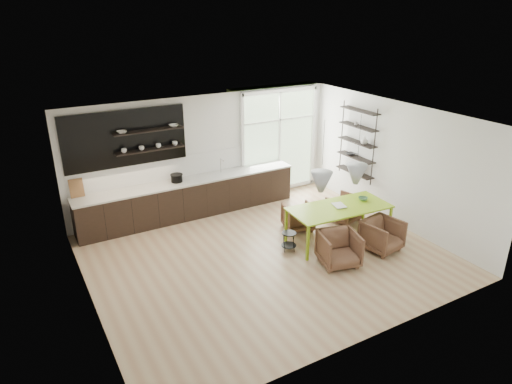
# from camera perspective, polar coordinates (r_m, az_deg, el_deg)

# --- Properties ---
(room) EXTENTS (7.02, 6.01, 2.91)m
(room) POSITION_cam_1_polar(r_m,az_deg,el_deg) (10.19, 1.00, 2.70)
(room) COLOR tan
(room) RESTS_ON ground
(kitchen_run) EXTENTS (5.54, 0.69, 2.75)m
(kitchen_run) POSITION_cam_1_polar(r_m,az_deg,el_deg) (11.33, -8.71, -0.17)
(kitchen_run) COLOR black
(kitchen_run) RESTS_ON ground
(right_shelving) EXTENTS (0.26, 1.22, 1.90)m
(right_shelving) POSITION_cam_1_polar(r_m,az_deg,el_deg) (11.78, 12.59, 5.85)
(right_shelving) COLOR black
(right_shelving) RESTS_ON ground
(dining_table) EXTENTS (2.29, 1.15, 0.81)m
(dining_table) POSITION_cam_1_polar(r_m,az_deg,el_deg) (10.11, 10.36, -2.14)
(dining_table) COLOR #91C01C
(dining_table) RESTS_ON ground
(armchair_back_left) EXTENTS (0.79, 0.80, 0.60)m
(armchair_back_left) POSITION_cam_1_polar(r_m,az_deg,el_deg) (10.70, 5.27, -3.12)
(armchair_back_left) COLOR brown
(armchair_back_left) RESTS_ON ground
(armchair_back_right) EXTENTS (0.84, 0.86, 0.64)m
(armchair_back_right) POSITION_cam_1_polar(r_m,az_deg,el_deg) (11.25, 10.93, -2.03)
(armchair_back_right) COLOR brown
(armchair_back_right) RESTS_ON ground
(armchair_front_left) EXTENTS (0.92, 0.93, 0.70)m
(armchair_front_left) POSITION_cam_1_polar(r_m,az_deg,el_deg) (9.37, 10.32, -6.99)
(armchair_front_left) COLOR brown
(armchair_front_left) RESTS_ON ground
(armchair_front_right) EXTENTS (0.85, 0.87, 0.68)m
(armchair_front_right) POSITION_cam_1_polar(r_m,az_deg,el_deg) (10.11, 15.48, -5.23)
(armchair_front_right) COLOR brown
(armchair_front_right) RESTS_ON ground
(wire_stool) EXTENTS (0.33, 0.33, 0.41)m
(wire_stool) POSITION_cam_1_polar(r_m,az_deg,el_deg) (9.79, 4.14, -5.87)
(wire_stool) COLOR black
(wire_stool) RESTS_ON ground
(table_book) EXTENTS (0.31, 0.37, 0.03)m
(table_book) POSITION_cam_1_polar(r_m,az_deg,el_deg) (10.06, 9.72, -1.75)
(table_book) COLOR white
(table_book) RESTS_ON dining_table
(table_bowl) EXTENTS (0.26, 0.26, 0.07)m
(table_bowl) POSITION_cam_1_polar(r_m,az_deg,el_deg) (10.53, 13.23, -0.83)
(table_bowl) COLOR #55895C
(table_bowl) RESTS_ON dining_table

